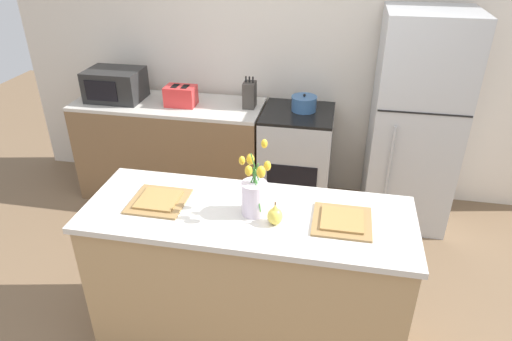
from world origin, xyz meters
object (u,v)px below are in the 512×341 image
(flower_vase, at_px, (254,194))
(knife_block, at_px, (250,95))
(stove_range, at_px, (296,160))
(plate_setting_right, at_px, (342,220))
(toaster, at_px, (181,96))
(plate_setting_left, at_px, (159,200))
(pear_figurine, at_px, (275,215))
(refrigerator, at_px, (415,124))
(microwave, at_px, (115,85))
(cooking_pot, at_px, (304,103))

(flower_vase, xyz_separation_m, knife_block, (-0.37, 1.64, -0.05))
(stove_range, relative_size, plate_setting_right, 3.01)
(toaster, bearing_deg, plate_setting_left, -75.18)
(flower_vase, distance_m, knife_block, 1.68)
(pear_figurine, xyz_separation_m, plate_setting_right, (0.34, 0.08, -0.04))
(refrigerator, xyz_separation_m, knife_block, (-1.38, 0.04, 0.14))
(refrigerator, distance_m, microwave, 2.59)
(pear_figurine, bearing_deg, plate_setting_left, 172.92)
(pear_figurine, relative_size, microwave, 0.28)
(plate_setting_left, relative_size, plate_setting_right, 1.00)
(pear_figurine, distance_m, cooking_pot, 1.72)
(toaster, bearing_deg, stove_range, 1.98)
(plate_setting_left, bearing_deg, microwave, 122.92)
(refrigerator, bearing_deg, pear_figurine, -117.84)
(stove_range, height_order, plate_setting_right, plate_setting_right)
(refrigerator, relative_size, plate_setting_left, 5.82)
(plate_setting_right, relative_size, cooking_pot, 1.41)
(stove_range, relative_size, microwave, 1.91)
(microwave, relative_size, knife_block, 1.78)
(refrigerator, height_order, knife_block, refrigerator)
(pear_figurine, distance_m, plate_setting_right, 0.36)
(refrigerator, height_order, plate_setting_left, refrigerator)
(cooking_pot, bearing_deg, plate_setting_right, -77.44)
(refrigerator, xyz_separation_m, toaster, (-1.97, -0.04, 0.12))
(stove_range, xyz_separation_m, microwave, (-1.64, -0.00, 0.59))
(pear_figurine, relative_size, cooking_pot, 0.61)
(toaster, distance_m, microwave, 0.62)
(pear_figurine, relative_size, plate_setting_left, 0.44)
(stove_range, relative_size, cooking_pot, 4.23)
(stove_range, distance_m, cooking_pot, 0.52)
(stove_range, relative_size, toaster, 3.28)
(plate_setting_left, distance_m, toaster, 1.61)
(plate_setting_right, distance_m, cooking_pot, 1.68)
(pear_figurine, distance_m, microwave, 2.39)
(toaster, bearing_deg, refrigerator, 1.05)
(stove_range, xyz_separation_m, toaster, (-1.02, -0.04, 0.54))
(flower_vase, bearing_deg, microwave, 134.61)
(plate_setting_right, bearing_deg, refrigerator, 71.18)
(stove_range, relative_size, refrigerator, 0.52)
(plate_setting_right, height_order, toaster, toaster)
(microwave, bearing_deg, stove_range, 0.02)
(flower_vase, height_order, plate_setting_right, flower_vase)
(plate_setting_right, relative_size, toaster, 1.09)
(microwave, bearing_deg, plate_setting_right, -37.94)
(microwave, bearing_deg, flower_vase, -45.39)
(pear_figurine, height_order, plate_setting_left, pear_figurine)
(knife_block, bearing_deg, pear_figurine, -74.05)
(pear_figurine, bearing_deg, toaster, 123.39)
(cooking_pot, bearing_deg, knife_block, -178.94)
(cooking_pot, bearing_deg, plate_setting_left, -111.56)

